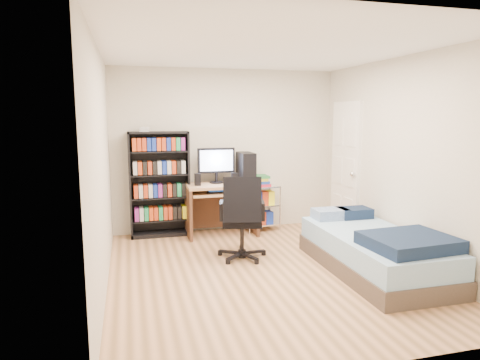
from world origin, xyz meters
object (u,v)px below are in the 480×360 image
object	(u,v)px
media_shelf	(160,183)
office_chair	(242,232)
computer_desk	(227,188)
bed	(375,250)

from	to	relation	value
media_shelf	office_chair	distance (m)	1.68
media_shelf	computer_desk	xyz separation A→B (m)	(1.00, -0.14, -0.10)
bed	computer_desk	bearing A→B (deg)	122.42
office_chair	media_shelf	bearing A→B (deg)	138.47
media_shelf	computer_desk	world-z (taller)	media_shelf
media_shelf	office_chair	bearing A→B (deg)	-55.61
office_chair	bed	xyz separation A→B (m)	(1.37, -0.82, -0.09)
office_chair	bed	bearing A→B (deg)	-16.93
computer_desk	bed	xyz separation A→B (m)	(1.28, -2.02, -0.45)
office_chair	bed	world-z (taller)	office_chair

